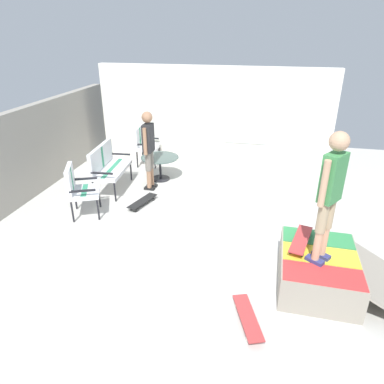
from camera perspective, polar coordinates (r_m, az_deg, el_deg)
The scene contains 12 objects.
ground_plane at distance 6.24m, azimuth 1.81°, elevation -7.96°, with size 12.00×12.00×0.10m, color beige.
house_facade at distance 9.29m, azimuth 3.42°, elevation 12.07°, with size 0.23×6.00×2.52m.
skate_ramp at distance 5.39m, azimuth 20.06°, elevation -11.79°, with size 1.37×1.75×0.52m.
patio_bench at distance 8.04m, azimuth -13.63°, elevation 4.47°, with size 1.29×0.66×1.02m.
patio_chair_near_house at distance 9.43m, azimuth -7.86°, elevation 8.00°, with size 0.67×0.60×1.02m.
patio_chair_by_wall at distance 7.04m, azimuth -18.04°, elevation 0.88°, with size 0.79×0.75×1.02m.
patio_table at distance 8.46m, azimuth -5.20°, elevation 4.62°, with size 0.90×0.90×0.57m.
person_watching at distance 7.79m, azimuth -7.06°, elevation 7.60°, with size 0.48×0.25×1.76m.
person_skater at distance 4.63m, azimuth 21.55°, elevation 0.43°, with size 0.41×0.36×1.77m.
skateboard_by_bench at distance 7.37m, azimuth -8.03°, elevation -1.50°, with size 0.82×0.42×0.10m.
skateboard_spare at distance 4.70m, azimuth 9.01°, elevation -19.44°, with size 0.82×0.46×0.10m.
skateboard_on_ramp at distance 5.32m, azimuth 17.25°, elevation -7.39°, with size 0.82×0.39×0.10m.
Camera 1 is at (-5.14, -0.94, 3.36)m, focal length 32.89 mm.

